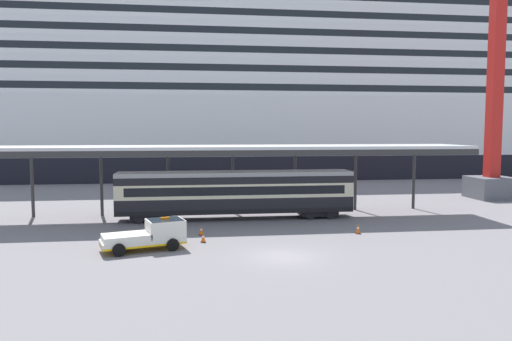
% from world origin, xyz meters
% --- Properties ---
extents(ground_plane, '(400.00, 400.00, 0.00)m').
position_xyz_m(ground_plane, '(0.00, 0.00, 0.00)').
color(ground_plane, slate).
extents(cruise_ship, '(149.06, 25.80, 37.83)m').
position_xyz_m(cruise_ship, '(-0.59, 55.39, 13.17)').
color(cruise_ship, black).
rests_on(cruise_ship, ground).
extents(platform_canopy, '(41.18, 6.34, 6.29)m').
position_xyz_m(platform_canopy, '(-1.78, 13.24, 6.00)').
color(platform_canopy, silver).
rests_on(platform_canopy, ground).
extents(train_carriage, '(20.00, 2.81, 4.11)m').
position_xyz_m(train_carriage, '(-1.78, 12.78, 2.30)').
color(train_carriage, black).
rests_on(train_carriage, ground).
extents(service_truck, '(5.56, 3.45, 2.02)m').
position_xyz_m(service_truck, '(-8.11, 2.91, 0.99)').
color(service_truck, silver).
rests_on(service_truck, ground).
extents(traffic_cone_near, '(0.36, 0.36, 0.67)m').
position_xyz_m(traffic_cone_near, '(-4.76, 4.42, 0.33)').
color(traffic_cone_near, black).
rests_on(traffic_cone_near, ground).
extents(traffic_cone_mid, '(0.36, 0.36, 0.67)m').
position_xyz_m(traffic_cone_mid, '(-4.86, 6.76, 0.33)').
color(traffic_cone_mid, black).
rests_on(traffic_cone_mid, ground).
extents(traffic_cone_far, '(0.36, 0.36, 0.74)m').
position_xyz_m(traffic_cone_far, '(6.65, 5.69, 0.37)').
color(traffic_cone_far, black).
rests_on(traffic_cone_far, ground).
extents(dockside_crane, '(16.63, 4.40, 63.64)m').
position_xyz_m(dockside_crane, '(28.53, 21.69, 20.54)').
color(dockside_crane, '#595960').
rests_on(dockside_crane, ground).
extents(quay_bollard, '(0.48, 0.48, 0.96)m').
position_xyz_m(quay_bollard, '(-9.66, 3.03, 0.52)').
color(quay_bollard, black).
rests_on(quay_bollard, ground).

